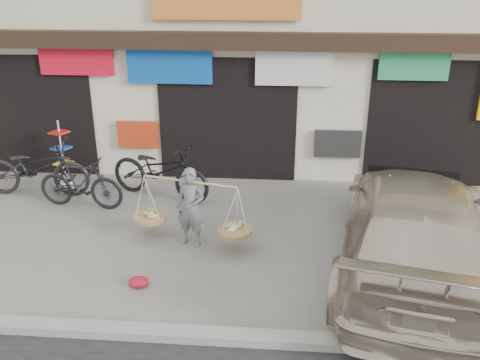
# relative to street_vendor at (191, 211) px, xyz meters

# --- Properties ---
(ground) EXTENTS (70.00, 70.00, 0.00)m
(ground) POSITION_rel_street_vendor_xyz_m (0.30, -0.41, -0.63)
(ground) COLOR gray
(ground) RESTS_ON ground
(kerb) EXTENTS (70.00, 0.25, 0.12)m
(kerb) POSITION_rel_street_vendor_xyz_m (0.30, -2.41, -0.57)
(kerb) COLOR gray
(kerb) RESTS_ON ground
(shophouse_block) EXTENTS (14.00, 6.32, 7.00)m
(shophouse_block) POSITION_rel_street_vendor_xyz_m (0.30, 6.00, 2.82)
(shophouse_block) COLOR beige
(shophouse_block) RESTS_ON ground
(street_vendor) EXTENTS (2.09, 0.93, 1.38)m
(street_vendor) POSITION_rel_street_vendor_xyz_m (0.00, 0.00, 0.00)
(street_vendor) COLOR slate
(street_vendor) RESTS_ON ground
(bike_0) EXTENTS (2.27, 0.83, 1.19)m
(bike_0) POSITION_rel_street_vendor_xyz_m (-3.56, 1.83, -0.03)
(bike_0) COLOR black
(bike_0) RESTS_ON ground
(bike_1) EXTENTS (1.79, 0.69, 1.05)m
(bike_1) POSITION_rel_street_vendor_xyz_m (-2.41, 1.30, -0.10)
(bike_1) COLOR black
(bike_1) RESTS_ON ground
(bike_2) EXTENTS (2.37, 1.47, 1.18)m
(bike_2) POSITION_rel_street_vendor_xyz_m (-0.97, 1.92, -0.04)
(bike_2) COLOR black
(bike_2) RESTS_ON ground
(suv) EXTENTS (3.23, 5.62, 1.53)m
(suv) POSITION_rel_street_vendor_xyz_m (3.54, -0.54, 0.14)
(suv) COLOR beige
(suv) RESTS_ON ground
(display_rack) EXTENTS (0.44, 0.44, 1.41)m
(display_rack) POSITION_rel_street_vendor_xyz_m (-3.28, 2.55, -0.06)
(display_rack) COLOR silver
(display_rack) RESTS_ON ground
(red_bag) EXTENTS (0.31, 0.25, 0.14)m
(red_bag) POSITION_rel_street_vendor_xyz_m (-0.58, -1.31, -0.56)
(red_bag) COLOR red
(red_bag) RESTS_ON ground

